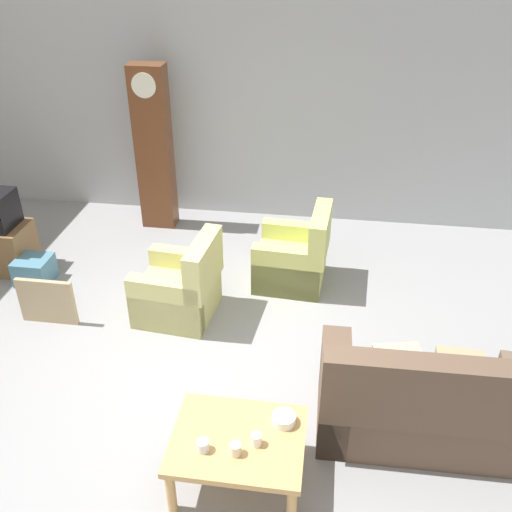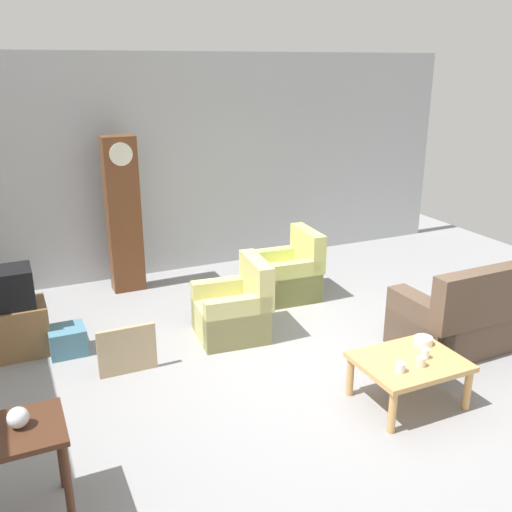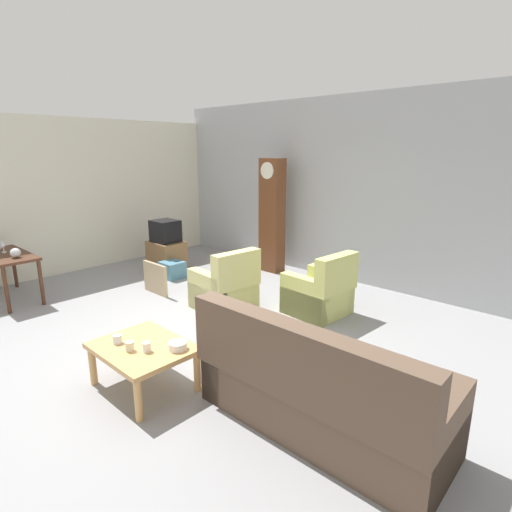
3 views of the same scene
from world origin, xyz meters
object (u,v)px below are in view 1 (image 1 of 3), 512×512
at_px(armchair_olive_far, 295,259).
at_px(cup_white_porcelain, 256,440).
at_px(cup_blue_rimmed, 203,446).
at_px(tv_stand_cabinet, 2,247).
at_px(coffee_table_wood, 238,444).
at_px(framed_picture_leaning, 47,302).
at_px(storage_box_blue, 34,270).
at_px(grandfather_clock, 154,149).
at_px(armchair_olive_near, 181,290).
at_px(couch_floral, 453,406).
at_px(bowl_white_stacked, 284,419).
at_px(cup_cream_tall, 235,449).

height_order(armchair_olive_far, cup_white_porcelain, armchair_olive_far).
height_order(armchair_olive_far, cup_blue_rimmed, armchair_olive_far).
bearing_deg(cup_blue_rimmed, tv_stand_cabinet, 138.65).
bearing_deg(coffee_table_wood, cup_white_porcelain, -15.32).
bearing_deg(cup_blue_rimmed, framed_picture_leaning, 139.28).
bearing_deg(storage_box_blue, armchair_olive_far, 8.10).
bearing_deg(grandfather_clock, storage_box_blue, -122.71).
height_order(armchair_olive_near, grandfather_clock, grandfather_clock).
xyz_separation_m(couch_floral, bowl_white_stacked, (-1.30, -0.44, 0.13)).
distance_m(storage_box_blue, bowl_white_stacked, 3.78).
xyz_separation_m(tv_stand_cabinet, cup_white_porcelain, (3.43, -2.60, 0.22)).
distance_m(couch_floral, armchair_olive_near, 2.88).
bearing_deg(couch_floral, coffee_table_wood, -158.51).
distance_m(armchair_olive_far, storage_box_blue, 3.00).
distance_m(storage_box_blue, cup_cream_tall, 3.74).
height_order(framed_picture_leaning, cup_cream_tall, cup_cream_tall).
xyz_separation_m(cup_white_porcelain, bowl_white_stacked, (0.17, 0.23, -0.01)).
height_order(tv_stand_cabinet, cup_cream_tall, tv_stand_cabinet).
bearing_deg(cup_blue_rimmed, armchair_olive_far, 82.00).
xyz_separation_m(framed_picture_leaning, bowl_white_stacked, (2.59, -1.44, 0.23)).
bearing_deg(tv_stand_cabinet, cup_blue_rimmed, -41.35).
distance_m(armchair_olive_far, cup_blue_rimmed, 2.92).
height_order(coffee_table_wood, cup_white_porcelain, cup_white_porcelain).
bearing_deg(coffee_table_wood, grandfather_clock, 114.11).
bearing_deg(armchair_olive_near, coffee_table_wood, -64.25).
bearing_deg(tv_stand_cabinet, armchair_olive_far, 3.10).
bearing_deg(grandfather_clock, framed_picture_leaning, -102.64).
distance_m(storage_box_blue, cup_blue_rimmed, 3.57).
xyz_separation_m(couch_floral, cup_blue_rimmed, (-1.83, -0.77, 0.14)).
height_order(coffee_table_wood, cup_blue_rimmed, cup_blue_rimmed).
bearing_deg(bowl_white_stacked, armchair_olive_far, 92.87).
bearing_deg(storage_box_blue, cup_blue_rimmed, -43.89).
height_order(storage_box_blue, cup_blue_rimmed, cup_blue_rimmed).
xyz_separation_m(coffee_table_wood, cup_white_porcelain, (0.14, -0.04, 0.11)).
bearing_deg(cup_blue_rimmed, bowl_white_stacked, 31.58).
bearing_deg(armchair_olive_far, cup_white_porcelain, -90.90).
bearing_deg(tv_stand_cabinet, cup_cream_tall, -39.29).
xyz_separation_m(cup_blue_rimmed, cup_cream_tall, (0.23, 0.00, 0.00)).
relative_size(grandfather_clock, framed_picture_leaning, 3.58).
distance_m(armchair_olive_near, framed_picture_leaning, 1.37).
xyz_separation_m(armchair_olive_near, grandfather_clock, (-0.81, 1.97, 0.77)).
bearing_deg(coffee_table_wood, couch_floral, 21.49).
distance_m(coffee_table_wood, cup_blue_rimmed, 0.28).
distance_m(couch_floral, framed_picture_leaning, 4.01).
bearing_deg(storage_box_blue, framed_picture_leaning, -53.80).
distance_m(coffee_table_wood, framed_picture_leaning, 2.80).
relative_size(coffee_table_wood, tv_stand_cabinet, 1.41).
bearing_deg(bowl_white_stacked, armchair_olive_near, 125.35).
distance_m(grandfather_clock, framed_picture_leaning, 2.50).
relative_size(armchair_olive_far, coffee_table_wood, 0.96).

